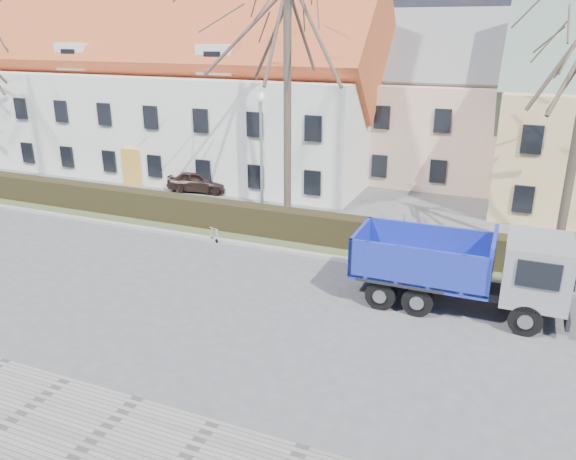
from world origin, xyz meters
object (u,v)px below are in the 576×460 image
at_px(cart_frame, 211,233).
at_px(parked_car_a, 200,181).
at_px(dump_truck, 450,267).
at_px(streetlight, 262,162).

xyz_separation_m(cart_frame, parked_car_a, (-4.60, 6.71, 0.27)).
height_order(dump_truck, parked_car_a, dump_truck).
distance_m(dump_truck, parked_car_a, 17.55).
bearing_deg(cart_frame, dump_truck, -12.59).
bearing_deg(streetlight, cart_frame, -118.87).
distance_m(streetlight, parked_car_a, 7.74).
bearing_deg(streetlight, parked_car_a, 144.42).
relative_size(dump_truck, parked_car_a, 1.94).
bearing_deg(streetlight, dump_truck, -27.78).
height_order(streetlight, parked_car_a, streetlight).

